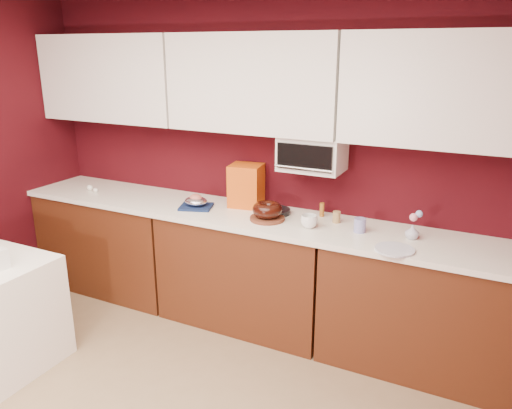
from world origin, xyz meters
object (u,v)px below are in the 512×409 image
Objects in this scene: foil_ham_nest at (196,201)px; pandoro_box at (246,185)px; toaster_oven at (312,153)px; bundt_cake at (267,210)px; flower_vase at (412,231)px; coffee_mug at (309,220)px; blue_jar at (360,225)px.

foil_ham_nest is 0.41m from pandoro_box.
toaster_oven reaches higher than bundt_cake.
foil_ham_nest is at bearing -177.30° from flower_vase.
bundt_cake is at bearing -1.04° from foil_ham_nest.
toaster_oven is 2.08× the size of bundt_cake.
toaster_oven is 0.52m from bundt_cake.
flower_vase is (0.76, -0.13, -0.42)m from toaster_oven.
flower_vase is (1.01, 0.09, -0.03)m from bundt_cake.
toaster_oven is at bearing 41.89° from bundt_cake.
coffee_mug is (0.95, -0.03, 0.00)m from foil_ham_nest.
bundt_cake is 1.01m from flower_vase.
toaster_oven is at bearing -10.53° from pandoro_box.
pandoro_box reaches higher than flower_vase.
bundt_cake reaches higher than flower_vase.
pandoro_box is at bearing 169.56° from blue_jar.
bundt_cake is 2.00× the size of flower_vase.
pandoro_box reaches higher than bundt_cake.
bundt_cake reaches higher than coffee_mug.
blue_jar is 0.89× the size of flower_vase.
bundt_cake reaches higher than foil_ham_nest.
toaster_oven is 0.63m from pandoro_box.
pandoro_box is 0.68m from coffee_mug.
coffee_mug is at bearing -171.16° from flower_vase.
bundt_cake is at bearing 176.98° from coffee_mug.
flower_vase is (1.30, -0.15, -0.11)m from pandoro_box.
flower_vase is at bearing -15.62° from pandoro_box.
toaster_oven is 0.62m from blue_jar.
pandoro_box reaches higher than foil_ham_nest.
toaster_oven is 4.16× the size of flower_vase.
flower_vase is (0.34, 0.03, 0.01)m from blue_jar.
coffee_mug is at bearing -3.02° from bundt_cake.
pandoro_box is at bearing 157.89° from coffee_mug.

